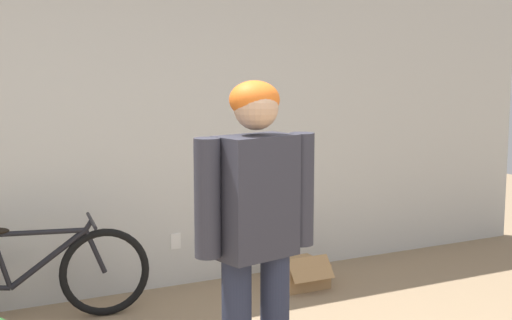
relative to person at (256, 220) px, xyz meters
name	(u,v)px	position (x,y,z in m)	size (l,w,h in m)	color
wall_back	(100,120)	(-0.20, 2.06, 0.34)	(8.00, 0.07, 2.60)	silver
person	(256,220)	(0.00, 0.00, 0.00)	(0.63, 0.29, 1.63)	#23283D
bicycle	(29,276)	(-0.79, 1.71, -0.64)	(1.57, 0.46, 0.68)	black
cardboard_box	(299,273)	(1.19, 1.59, -0.86)	(0.37, 0.42, 0.26)	#A87F51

